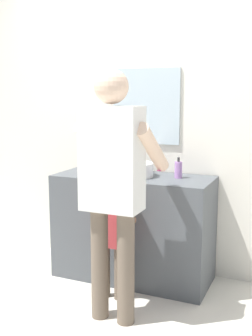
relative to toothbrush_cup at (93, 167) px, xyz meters
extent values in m
plane|color=silver|center=(0.36, -0.28, -0.92)|extent=(14.00, 14.00, 0.00)
cube|color=silver|center=(0.36, 0.34, 0.43)|extent=(4.40, 0.08, 2.70)
cube|color=silver|center=(0.36, 0.29, 0.50)|extent=(0.60, 0.02, 0.63)
cube|color=#4C5156|center=(0.36, 0.02, -0.48)|extent=(1.28, 0.54, 0.87)
cylinder|color=white|center=(0.36, 0.00, 0.00)|extent=(0.34, 0.34, 0.11)
cylinder|color=silver|center=(0.36, 0.00, 0.01)|extent=(0.28, 0.28, 0.09)
cylinder|color=#B7BABF|center=(0.36, 0.22, 0.04)|extent=(0.03, 0.03, 0.18)
cylinder|color=#B7BABF|center=(0.36, 0.16, 0.12)|extent=(0.02, 0.12, 0.02)
cylinder|color=#B7BABF|center=(0.29, 0.22, -0.03)|extent=(0.04, 0.04, 0.05)
cylinder|color=#B7BABF|center=(0.43, 0.22, -0.03)|extent=(0.04, 0.04, 0.05)
cylinder|color=#D86666|center=(0.00, 0.00, 0.00)|extent=(0.07, 0.07, 0.09)
cylinder|color=#E5387F|center=(0.01, 0.01, 0.05)|extent=(0.02, 0.03, 0.17)
cube|color=white|center=(0.01, 0.01, 0.14)|extent=(0.01, 0.02, 0.02)
cylinder|color=#B27FC6|center=(0.72, 0.08, 0.01)|extent=(0.06, 0.06, 0.13)
cylinder|color=#2D2D2D|center=(0.72, 0.08, 0.10)|extent=(0.02, 0.02, 0.04)
cylinder|color=#6B5B4C|center=(0.31, -0.39, -0.71)|extent=(0.06, 0.06, 0.41)
cylinder|color=#6B5B4C|center=(0.41, -0.39, -0.71)|extent=(0.06, 0.06, 0.41)
cube|color=#B7383D|center=(0.36, -0.39, -0.33)|extent=(0.20, 0.12, 0.36)
sphere|color=#A87A5B|center=(0.36, -0.39, -0.09)|extent=(0.12, 0.12, 0.12)
cylinder|color=#A87A5B|center=(0.25, -0.29, -0.30)|extent=(0.05, 0.25, 0.19)
cylinder|color=#A87A5B|center=(0.47, -0.29, -0.30)|extent=(0.05, 0.25, 0.19)
cylinder|color=#6B5B4C|center=(0.40, -0.67, -0.53)|extent=(0.12, 0.12, 0.77)
cylinder|color=#6B5B4C|center=(0.60, -0.67, -0.53)|extent=(0.12, 0.12, 0.77)
cube|color=white|center=(0.50, -0.67, 0.19)|extent=(0.39, 0.22, 0.67)
sphere|color=beige|center=(0.50, -0.67, 0.64)|extent=(0.22, 0.22, 0.22)
cylinder|color=beige|center=(0.29, -0.49, 0.25)|extent=(0.09, 0.47, 0.37)
cylinder|color=beige|center=(0.71, -0.49, 0.25)|extent=(0.09, 0.47, 0.37)
cylinder|color=#E5387F|center=(0.71, -0.32, 0.07)|extent=(0.01, 0.14, 0.03)
cube|color=white|center=(0.71, -0.24, 0.08)|extent=(0.01, 0.02, 0.02)
camera|label=1|loc=(1.63, -3.02, 0.57)|focal=44.14mm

